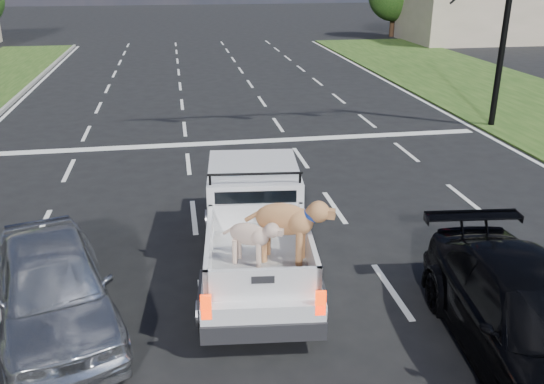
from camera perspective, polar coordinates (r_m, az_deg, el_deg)
The scene contains 6 objects.
ground at distance 10.66m, azimuth 2.80°, elevation -10.59°, with size 160.00×160.00×0.00m, color black.
road_markings at distance 16.48m, azimuth -2.04°, elevation 1.56°, with size 17.75×60.00×0.01m.
building_right at distance 49.21m, azimuth 20.42°, elevation 15.94°, with size 12.00×7.00×3.60m, color #B8A48C.
pickup_truck at distance 11.19m, azimuth -1.48°, elevation -3.29°, with size 2.47×5.54×2.01m.
silver_sedan at distance 10.21m, azimuth -20.92°, elevation -8.76°, with size 1.79×4.44×1.51m, color #B4B6BC.
black_coupe at distance 9.58m, azimuth 24.27°, elevation -11.52°, with size 2.09×5.14×1.49m, color black.
Camera 1 is at (-2.01, -8.78, 5.70)m, focal length 38.00 mm.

